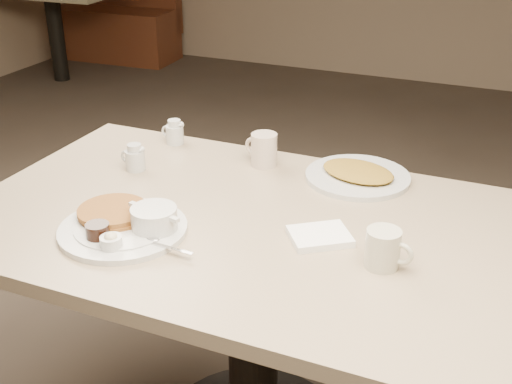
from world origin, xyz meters
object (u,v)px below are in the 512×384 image
at_px(main_plate, 127,223).
at_px(creamer_left, 135,158).
at_px(hash_plate, 358,175).
at_px(coffee_mug_far, 263,150).
at_px(creamer_right, 174,133).
at_px(coffee_mug_near, 384,248).
at_px(booth_back_left, 106,13).
at_px(diner_table, 253,276).

distance_m(main_plate, creamer_left, 0.37).
bearing_deg(hash_plate, creamer_left, -162.69).
height_order(main_plate, coffee_mug_far, coffee_mug_far).
xyz_separation_m(creamer_left, creamer_right, (0.00, 0.23, 0.00)).
bearing_deg(coffee_mug_near, booth_back_left, 132.22).
bearing_deg(main_plate, hash_plate, 49.89).
relative_size(hash_plate, booth_back_left, 0.25).
xyz_separation_m(main_plate, booth_back_left, (-2.75, 3.79, -0.36)).
bearing_deg(creamer_left, coffee_mug_near, -16.44).
distance_m(coffee_mug_near, creamer_right, 0.92).
relative_size(creamer_left, hash_plate, 0.24).
xyz_separation_m(diner_table, creamer_right, (-0.44, 0.38, 0.21)).
bearing_deg(diner_table, main_plate, -146.12).
distance_m(coffee_mug_near, hash_plate, 0.46).
height_order(creamer_right, booth_back_left, booth_back_left).
distance_m(main_plate, coffee_mug_far, 0.53).
distance_m(main_plate, creamer_right, 0.58).
bearing_deg(booth_back_left, diner_table, -50.27).
bearing_deg(coffee_mug_far, diner_table, -71.65).
relative_size(creamer_right, hash_plate, 0.24).
relative_size(diner_table, main_plate, 3.70).
bearing_deg(hash_plate, coffee_mug_near, -67.87).
distance_m(creamer_left, creamer_right, 0.23).
xyz_separation_m(diner_table, coffee_mug_near, (0.35, -0.08, 0.22)).
height_order(coffee_mug_near, creamer_right, coffee_mug_near).
xyz_separation_m(creamer_left, booth_back_left, (-2.56, 3.47, -0.38)).
xyz_separation_m(coffee_mug_far, creamer_right, (-0.33, 0.05, -0.01)).
bearing_deg(creamer_left, main_plate, -60.29).
xyz_separation_m(coffee_mug_near, creamer_right, (-0.79, 0.46, -0.01)).
xyz_separation_m(creamer_right, booth_back_left, (-2.57, 3.24, -0.38)).
xyz_separation_m(main_plate, coffee_mug_far, (0.15, 0.50, 0.03)).
bearing_deg(coffee_mug_near, coffee_mug_far, 138.07).
relative_size(main_plate, hash_plate, 1.07).
distance_m(coffee_mug_far, booth_back_left, 4.40).
bearing_deg(coffee_mug_far, booth_back_left, 131.39).
relative_size(diner_table, creamer_right, 16.79).
xyz_separation_m(coffee_mug_far, creamer_left, (-0.33, -0.18, -0.01)).
xyz_separation_m(hash_plate, booth_back_left, (-3.18, 3.27, -0.35)).
bearing_deg(hash_plate, coffee_mug_far, -177.18).
bearing_deg(coffee_mug_far, coffee_mug_near, -41.93).
height_order(diner_table, coffee_mug_near, coffee_mug_near).
bearing_deg(creamer_right, hash_plate, -3.23).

